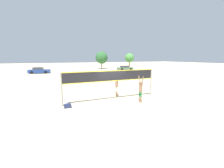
# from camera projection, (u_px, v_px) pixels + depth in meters

# --- Properties ---
(ground_plane) EXTENTS (200.00, 200.00, 0.00)m
(ground_plane) POSITION_uv_depth(u_px,v_px,m) (112.00, 100.00, 12.91)
(ground_plane) COLOR #C6B28C
(volleyball_net) EXTENTS (8.28, 0.11, 2.55)m
(volleyball_net) POSITION_uv_depth(u_px,v_px,m) (112.00, 79.00, 12.58)
(volleyball_net) COLOR gray
(volleyball_net) RESTS_ON ground_plane
(player_spiker) EXTENTS (0.28, 0.71, 2.16)m
(player_spiker) POSITION_uv_depth(u_px,v_px,m) (141.00, 89.00, 12.00)
(player_spiker) COLOR #8C664C
(player_spiker) RESTS_ON ground_plane
(player_blocker) EXTENTS (0.28, 0.71, 2.20)m
(player_blocker) POSITION_uv_depth(u_px,v_px,m) (117.00, 84.00, 13.87)
(player_blocker) COLOR #8C664C
(player_blocker) RESTS_ON ground_plane
(volleyball) EXTENTS (0.22, 0.22, 0.22)m
(volleyball) POSITION_uv_depth(u_px,v_px,m) (137.00, 102.00, 11.80)
(volleyball) COLOR white
(volleyball) RESTS_ON ground_plane
(gear_bag) EXTENTS (0.51, 0.26, 0.30)m
(gear_bag) POSITION_uv_depth(u_px,v_px,m) (68.00, 106.00, 10.86)
(gear_bag) COLOR navy
(gear_bag) RESTS_ON ground_plane
(parked_car_near) EXTENTS (4.92, 2.51, 1.42)m
(parked_car_near) POSITION_uv_depth(u_px,v_px,m) (39.00, 71.00, 34.66)
(parked_car_near) COLOR navy
(parked_car_near) RESTS_ON ground_plane
(parked_car_mid) EXTENTS (4.65, 1.89, 1.28)m
(parked_car_mid) POSITION_uv_depth(u_px,v_px,m) (125.00, 68.00, 43.76)
(parked_car_mid) COLOR #4C6B4C
(parked_car_mid) RESTS_ON ground_plane
(tree_left_cluster) EXTENTS (3.95, 3.95, 5.58)m
(tree_left_cluster) POSITION_uv_depth(u_px,v_px,m) (102.00, 58.00, 48.54)
(tree_left_cluster) COLOR brown
(tree_left_cluster) RESTS_ON ground_plane
(tree_right_cluster) EXTENTS (2.94, 2.94, 5.01)m
(tree_right_cluster) POSITION_uv_depth(u_px,v_px,m) (129.00, 58.00, 47.93)
(tree_right_cluster) COLOR brown
(tree_right_cluster) RESTS_ON ground_plane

